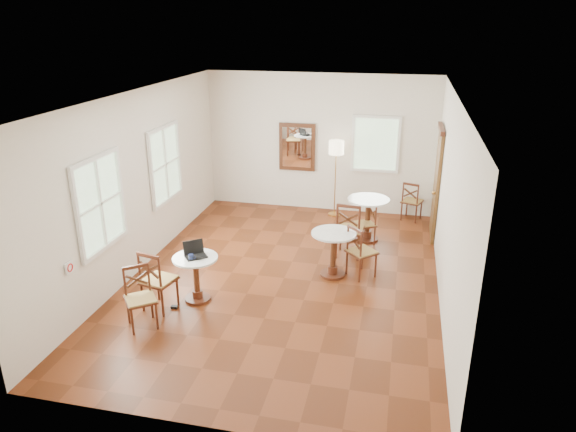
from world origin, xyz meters
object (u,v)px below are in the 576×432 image
object	(u,v)px
cafe_table_near	(196,274)
power_adapter	(174,307)
navy_mug	(191,257)
water_glass	(195,250)
cafe_table_mid	(333,249)
chair_mid_b	(361,251)
mouse	(199,258)
chair_back_a	(412,201)
chair_mid_a	(349,229)
chair_near_b	(140,298)
chair_back_b	(365,223)
chair_near_a	(158,280)
cafe_table_back	(368,215)
floor_lamp	(336,153)
laptop	(195,252)

from	to	relation	value
cafe_table_near	power_adapter	world-z (taller)	cafe_table_near
navy_mug	water_glass	distance (m)	0.26
cafe_table_mid	chair_mid_b	distance (m)	0.46
cafe_table_mid	water_glass	bearing A→B (deg)	-150.74
water_glass	mouse	bearing A→B (deg)	-55.51
chair_mid_b	chair_back_a	distance (m)	2.97
chair_mid_a	mouse	distance (m)	2.95
chair_mid_a	chair_mid_b	bearing A→B (deg)	114.27
cafe_table_mid	navy_mug	distance (m)	2.38
chair_near_b	cafe_table_mid	bearing A→B (deg)	3.12
chair_back_a	power_adapter	distance (m)	5.69
chair_mid_b	chair_back_b	size ratio (longest dim) A/B	1.11
chair_back_a	navy_mug	world-z (taller)	chair_back_a
chair_near_a	mouse	distance (m)	0.67
chair_near_b	power_adapter	xyz separation A→B (m)	(0.24, 0.52, -0.42)
cafe_table_back	chair_back_a	bearing A→B (deg)	56.95
water_glass	floor_lamp	bearing A→B (deg)	67.93
cafe_table_mid	chair_mid_a	bearing A→B (deg)	78.27
chair_near_b	laptop	bearing A→B (deg)	24.12
floor_lamp	laptop	bearing A→B (deg)	-110.99
chair_near_b	floor_lamp	bearing A→B (deg)	29.64
floor_lamp	cafe_table_back	bearing A→B (deg)	-56.58
cafe_table_back	mouse	bearing A→B (deg)	-127.40
cafe_table_mid	cafe_table_back	bearing A→B (deg)	75.15
cafe_table_mid	chair_near_a	bearing A→B (deg)	-145.30
chair_back_b	power_adapter	size ratio (longest dim) A/B	8.22
chair_near_a	chair_mid_a	bearing A→B (deg)	-123.26
chair_near_a	cafe_table_mid	bearing A→B (deg)	-132.79
chair_back_a	floor_lamp	world-z (taller)	floor_lamp
chair_near_b	chair_mid_a	xyz separation A→B (m)	(2.58, 2.94, 0.08)
chair_near_b	chair_near_a	bearing A→B (deg)	47.18
chair_near_a	power_adapter	size ratio (longest dim) A/B	9.74
cafe_table_near	chair_back_b	size ratio (longest dim) A/B	0.89
floor_lamp	chair_back_a	bearing A→B (deg)	2.12
cafe_table_mid	chair_mid_a	distance (m)	0.85
chair_near_b	chair_back_a	bearing A→B (deg)	15.78
laptop	chair_near_a	bearing A→B (deg)	-174.04
chair_back_a	floor_lamp	bearing A→B (deg)	21.73
cafe_table_mid	chair_mid_a	size ratio (longest dim) A/B	0.75
chair_mid_a	chair_mid_b	size ratio (longest dim) A/B	1.15
cafe_table_near	navy_mug	size ratio (longest dim) A/B	6.42
chair_back_b	floor_lamp	size ratio (longest dim) A/B	0.49
cafe_table_mid	chair_near_b	bearing A→B (deg)	-138.78
chair_mid_b	laptop	size ratio (longest dim) A/B	2.24
chair_mid_a	water_glass	size ratio (longest dim) A/B	12.08
cafe_table_near	chair_near_b	bearing A→B (deg)	-119.96
chair_back_b	water_glass	xyz separation A→B (m)	(-2.39, -2.58, 0.36)
water_glass	cafe_table_near	bearing A→B (deg)	-67.29
laptop	navy_mug	xyz separation A→B (m)	(0.00, -0.15, -0.01)
water_glass	cafe_table_mid	bearing A→B (deg)	29.26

